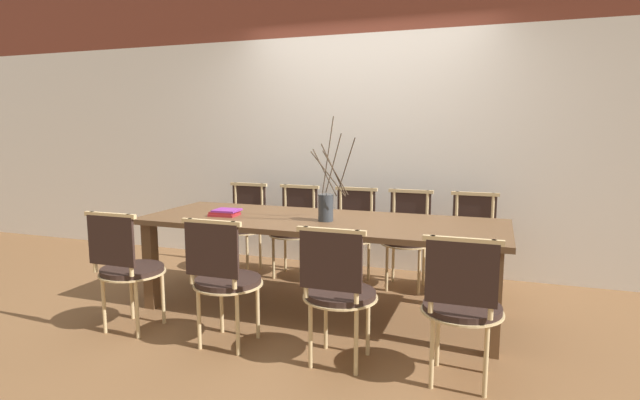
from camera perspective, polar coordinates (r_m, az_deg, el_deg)
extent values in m
plane|color=brown|center=(4.05, 0.00, -12.47)|extent=(16.00, 16.00, 0.00)
cube|color=white|center=(5.12, 5.19, 5.35)|extent=(12.00, 0.06, 2.36)
cube|color=brown|center=(3.86, 0.00, -2.50)|extent=(2.80, 0.99, 0.04)
cube|color=brown|center=(4.23, -18.77, -7.10)|extent=(0.09, 0.09, 0.69)
cube|color=brown|center=(3.36, 19.27, -11.08)|extent=(0.09, 0.09, 0.69)
cube|color=brown|center=(4.84, -13.05, -4.94)|extent=(0.09, 0.09, 0.69)
cube|color=brown|center=(4.11, 19.35, -7.56)|extent=(0.09, 0.09, 0.69)
cylinder|color=black|center=(3.82, -20.65, -7.44)|extent=(0.43, 0.43, 0.04)
cylinder|color=tan|center=(3.82, -20.63, -7.78)|extent=(0.46, 0.46, 0.01)
cylinder|color=tan|center=(4.07, -20.74, -9.80)|extent=(0.03, 0.03, 0.42)
cylinder|color=tan|center=(3.90, -17.51, -10.43)|extent=(0.03, 0.03, 0.42)
cylinder|color=tan|center=(3.87, -23.47, -10.88)|extent=(0.03, 0.03, 0.42)
cylinder|color=tan|center=(3.69, -20.19, -11.63)|extent=(0.03, 0.03, 0.42)
cylinder|color=tan|center=(3.73, -24.45, -4.40)|extent=(0.03, 0.03, 0.42)
cylinder|color=tan|center=(3.53, -20.87, -4.89)|extent=(0.03, 0.03, 0.42)
cube|color=black|center=(3.62, -22.78, -4.33)|extent=(0.37, 0.02, 0.34)
cube|color=tan|center=(3.59, -22.88, -1.60)|extent=(0.41, 0.03, 0.03)
cylinder|color=black|center=(3.38, -10.45, -9.03)|extent=(0.43, 0.43, 0.04)
cylinder|color=tan|center=(3.39, -10.44, -9.41)|extent=(0.46, 0.46, 0.01)
cylinder|color=tan|center=(3.64, -11.19, -11.57)|extent=(0.03, 0.03, 0.42)
cylinder|color=tan|center=(3.51, -7.13, -12.23)|extent=(0.03, 0.03, 0.42)
cylinder|color=tan|center=(3.42, -13.66, -12.99)|extent=(0.03, 0.03, 0.42)
cylinder|color=tan|center=(3.28, -9.41, -13.79)|extent=(0.03, 0.03, 0.42)
cylinder|color=tan|center=(3.25, -14.52, -5.71)|extent=(0.03, 0.03, 0.42)
cylinder|color=tan|center=(3.09, -9.82, -6.27)|extent=(0.03, 0.03, 0.42)
cube|color=black|center=(3.16, -12.29, -5.64)|extent=(0.37, 0.02, 0.34)
cube|color=tan|center=(3.13, -12.34, -2.52)|extent=(0.41, 0.03, 0.03)
cylinder|color=black|center=(3.09, 2.33, -10.61)|extent=(0.43, 0.43, 0.04)
cylinder|color=tan|center=(3.09, 2.33, -11.03)|extent=(0.46, 0.46, 0.01)
cylinder|color=tan|center=(3.33, 0.66, -13.31)|extent=(0.03, 0.03, 0.42)
cylinder|color=tan|center=(3.26, 5.51, -13.86)|extent=(0.03, 0.03, 0.42)
cylinder|color=tan|center=(3.09, -1.09, -15.13)|extent=(0.03, 0.03, 0.42)
cylinder|color=tan|center=(3.01, 4.15, -15.80)|extent=(0.03, 0.03, 0.42)
cylinder|color=tan|center=(2.90, -1.63, -7.14)|extent=(0.03, 0.03, 0.42)
cylinder|color=tan|center=(2.81, 4.22, -7.68)|extent=(0.03, 0.03, 0.42)
cube|color=black|center=(2.84, 1.22, -7.03)|extent=(0.37, 0.02, 0.34)
cube|color=tan|center=(2.80, 1.26, -3.57)|extent=(0.41, 0.03, 0.03)
cylinder|color=black|center=(2.97, 15.92, -11.72)|extent=(0.43, 0.43, 0.04)
cylinder|color=tan|center=(2.98, 15.90, -12.14)|extent=(0.46, 0.46, 0.01)
cylinder|color=tan|center=(3.19, 13.31, -14.55)|extent=(0.03, 0.03, 0.42)
cylinder|color=tan|center=(3.18, 18.55, -14.86)|extent=(0.03, 0.03, 0.42)
cylinder|color=tan|center=(2.93, 12.68, -16.63)|extent=(0.03, 0.03, 0.42)
cylinder|color=tan|center=(2.92, 18.43, -16.99)|extent=(0.03, 0.03, 0.42)
cylinder|color=tan|center=(2.73, 12.64, -8.30)|extent=(0.03, 0.03, 0.42)
cylinder|color=tan|center=(2.72, 19.08, -8.66)|extent=(0.03, 0.03, 0.42)
cube|color=black|center=(2.71, 15.86, -8.10)|extent=(0.37, 0.02, 0.34)
cube|color=tan|center=(2.67, 16.02, -4.48)|extent=(0.41, 0.03, 0.03)
cylinder|color=black|center=(5.06, -9.04, -3.22)|extent=(0.43, 0.43, 0.04)
cylinder|color=tan|center=(5.07, -9.03, -3.48)|extent=(0.46, 0.46, 0.01)
cylinder|color=tan|center=(4.93, -8.31, -6.23)|extent=(0.03, 0.03, 0.42)
cylinder|color=tan|center=(5.06, -11.16, -5.91)|extent=(0.03, 0.03, 0.42)
cylinder|color=tan|center=(5.17, -6.85, -5.51)|extent=(0.03, 0.03, 0.42)
cylinder|color=tan|center=(5.30, -9.60, -5.23)|extent=(0.03, 0.03, 0.42)
cylinder|color=tan|center=(5.12, -6.61, -0.46)|extent=(0.03, 0.03, 0.42)
cylinder|color=tan|center=(5.26, -9.59, -0.29)|extent=(0.03, 0.03, 0.42)
cube|color=black|center=(5.19, -8.10, -0.14)|extent=(0.37, 0.02, 0.34)
cube|color=tan|center=(5.16, -8.17, 1.77)|extent=(0.41, 0.03, 0.03)
cylinder|color=black|center=(4.82, -3.15, -3.70)|extent=(0.43, 0.43, 0.04)
cylinder|color=tan|center=(4.83, -3.15, -3.97)|extent=(0.46, 0.46, 0.01)
cylinder|color=tan|center=(4.70, -2.20, -6.86)|extent=(0.03, 0.03, 0.42)
cylinder|color=tan|center=(4.81, -5.35, -6.54)|extent=(0.03, 0.03, 0.42)
cylinder|color=tan|center=(4.95, -0.98, -6.06)|extent=(0.03, 0.03, 0.42)
cylinder|color=tan|center=(5.06, -4.00, -5.79)|extent=(0.03, 0.03, 0.42)
cylinder|color=tan|center=(4.90, -0.70, -0.79)|extent=(0.03, 0.03, 0.42)
cylinder|color=tan|center=(5.01, -3.96, -0.61)|extent=(0.03, 0.03, 0.42)
cube|color=black|center=(4.95, -2.33, -0.45)|extent=(0.37, 0.02, 0.34)
cube|color=tan|center=(4.92, -2.36, 1.54)|extent=(0.41, 0.03, 0.03)
cylinder|color=black|center=(4.64, 3.50, -4.19)|extent=(0.43, 0.43, 0.04)
cylinder|color=tan|center=(4.64, 3.49, -4.47)|extent=(0.46, 0.46, 0.01)
cylinder|color=tan|center=(4.52, 4.70, -7.48)|extent=(0.03, 0.03, 0.42)
cylinder|color=tan|center=(4.60, 1.28, -7.19)|extent=(0.03, 0.03, 0.42)
cylinder|color=tan|center=(4.79, 5.58, -6.61)|extent=(0.03, 0.03, 0.42)
cylinder|color=tan|center=(4.86, 2.33, -6.35)|extent=(0.03, 0.03, 0.42)
cylinder|color=tan|center=(4.73, 5.91, -1.16)|extent=(0.03, 0.03, 0.42)
cylinder|color=tan|center=(4.81, 2.39, -0.97)|extent=(0.03, 0.03, 0.42)
cube|color=black|center=(4.77, 4.15, -0.80)|extent=(0.37, 0.02, 0.34)
cube|color=tan|center=(4.74, 4.16, 1.27)|extent=(0.41, 0.03, 0.03)
cylinder|color=black|center=(4.52, 9.83, -4.61)|extent=(0.43, 0.43, 0.04)
cylinder|color=tan|center=(4.53, 9.82, -4.90)|extent=(0.46, 0.46, 0.01)
cylinder|color=tan|center=(4.43, 11.26, -7.97)|extent=(0.03, 0.03, 0.42)
cylinder|color=tan|center=(4.47, 7.65, -7.72)|extent=(0.03, 0.03, 0.42)
cylinder|color=tan|center=(4.69, 11.76, -7.04)|extent=(0.03, 0.03, 0.42)
cylinder|color=tan|center=(4.74, 8.36, -6.81)|extent=(0.03, 0.03, 0.42)
cylinder|color=tan|center=(4.64, 12.13, -1.49)|extent=(0.03, 0.03, 0.42)
cylinder|color=tan|center=(4.69, 8.45, -1.30)|extent=(0.03, 0.03, 0.42)
cube|color=black|center=(4.66, 10.30, -1.13)|extent=(0.37, 0.02, 0.34)
cube|color=tan|center=(4.63, 10.34, 0.99)|extent=(0.41, 0.03, 0.03)
cylinder|color=black|center=(4.47, 16.98, -5.01)|extent=(0.43, 0.43, 0.04)
cylinder|color=tan|center=(4.47, 16.97, -5.31)|extent=(0.46, 0.46, 0.01)
cylinder|color=tan|center=(4.39, 18.63, -8.40)|extent=(0.03, 0.03, 0.42)
cylinder|color=tan|center=(4.40, 14.92, -8.20)|extent=(0.03, 0.03, 0.42)
cylinder|color=tan|center=(4.66, 18.69, -7.43)|extent=(0.03, 0.03, 0.42)
cylinder|color=tan|center=(4.67, 15.21, -7.25)|extent=(0.03, 0.03, 0.42)
cylinder|color=tan|center=(4.60, 19.10, -1.84)|extent=(0.03, 0.03, 0.42)
cylinder|color=tan|center=(4.61, 15.33, -1.65)|extent=(0.03, 0.03, 0.42)
cube|color=black|center=(4.61, 17.22, -1.48)|extent=(0.37, 0.02, 0.34)
cube|color=tan|center=(4.58, 17.31, 0.67)|extent=(0.41, 0.03, 0.03)
cylinder|color=#33383D|center=(3.76, 0.66, -0.89)|extent=(0.12, 0.12, 0.20)
cylinder|color=#473828|center=(3.76, 0.91, 5.13)|extent=(0.09, 0.01, 0.58)
cylinder|color=#473828|center=(3.78, 1.54, 4.19)|extent=(0.15, 0.08, 0.46)
cylinder|color=#473828|center=(3.61, 0.94, 2.98)|extent=(0.24, 0.12, 0.33)
cylinder|color=#473828|center=(3.64, 1.80, 3.07)|extent=(0.14, 0.21, 0.34)
cylinder|color=#473828|center=(3.64, 1.57, 3.45)|extent=(0.14, 0.18, 0.39)
cylinder|color=#473828|center=(3.64, 0.55, 3.16)|extent=(0.18, 0.05, 0.35)
cylinder|color=#473828|center=(3.79, 3.02, 3.95)|extent=(0.22, 0.27, 0.43)
cube|color=maroon|center=(4.08, -10.87, -1.63)|extent=(0.23, 0.18, 0.02)
cube|color=maroon|center=(4.08, -10.86, -1.38)|extent=(0.21, 0.17, 0.02)
cube|color=#842D8C|center=(4.08, -10.60, -1.16)|extent=(0.20, 0.18, 0.01)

